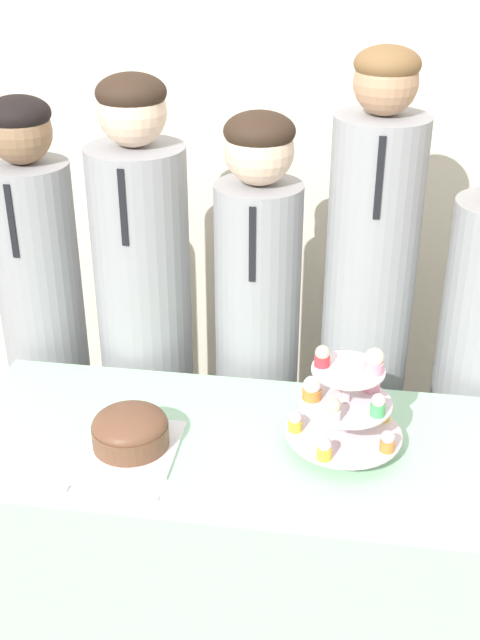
{
  "coord_description": "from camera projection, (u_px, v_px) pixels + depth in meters",
  "views": [
    {
      "loc": [
        0.24,
        -1.35,
        1.98
      ],
      "look_at": [
        -0.02,
        0.34,
        1.08
      ],
      "focal_mm": 45.0,
      "sensor_mm": 36.0,
      "label": 1
    }
  ],
  "objects": [
    {
      "name": "student_2",
      "position": [
        257.0,
        351.0,
        2.51
      ],
      "size": [
        0.26,
        0.26,
        1.47
      ],
      "color": "#939399",
      "rests_on": "ground_plane"
    },
    {
      "name": "student_1",
      "position": [
        146.0,
        335.0,
        2.54
      ],
      "size": [
        0.29,
        0.3,
        1.56
      ],
      "color": "#939399",
      "rests_on": "ground_plane"
    },
    {
      "name": "cupcake_stand",
      "position": [
        346.0,
        403.0,
        1.99
      ],
      "size": [
        0.29,
        0.29,
        0.3
      ],
      "color": "silver",
      "rests_on": "table"
    },
    {
      "name": "wall_back",
      "position": [
        293.0,
        105.0,
        2.76
      ],
      "size": [
        9.0,
        0.06,
        2.7
      ],
      "color": "beige",
      "rests_on": "ground_plane"
    },
    {
      "name": "student_3",
      "position": [
        365.0,
        339.0,
        2.43
      ],
      "size": [
        0.26,
        0.27,
        1.65
      ],
      "color": "#939399",
      "rests_on": "ground_plane"
    },
    {
      "name": "round_cake",
      "position": [
        130.0,
        431.0,
        2.02
      ],
      "size": [
        0.24,
        0.24,
        0.11
      ],
      "color": "white",
      "rests_on": "table"
    },
    {
      "name": "table",
      "position": [
        245.0,
        551.0,
        2.23
      ],
      "size": [
        1.51,
        0.63,
        0.74
      ],
      "color": "#A8DBB2",
      "rests_on": "ground_plane"
    },
    {
      "name": "student_0",
      "position": [
        46.0,
        335.0,
        2.6
      ],
      "size": [
        0.26,
        0.27,
        1.49
      ],
      "color": "#939399",
      "rests_on": "ground_plane"
    },
    {
      "name": "cake_knife",
      "position": [
        72.0,
        490.0,
        1.9
      ],
      "size": [
        0.31,
        0.02,
        0.01
      ],
      "rotation": [
        0.0,
        0.0,
        0.01
      ],
      "color": "silver",
      "rests_on": "table"
    }
  ]
}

